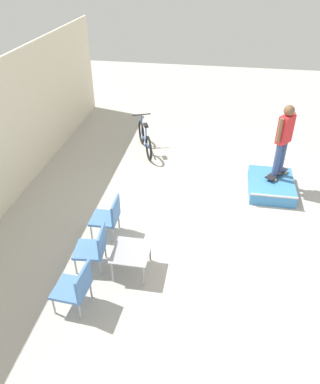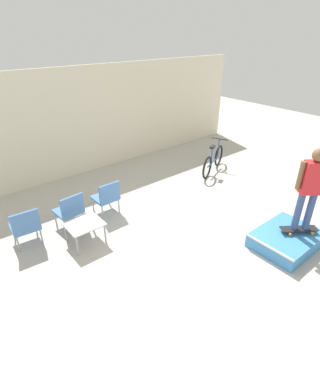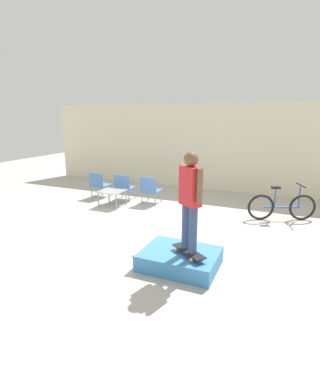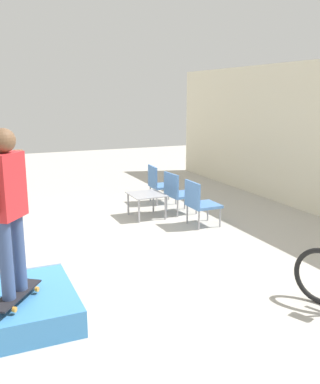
# 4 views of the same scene
# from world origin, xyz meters

# --- Properties ---
(ground_plane) EXTENTS (24.00, 24.00, 0.00)m
(ground_plane) POSITION_xyz_m (0.00, 0.00, 0.00)
(ground_plane) COLOR #B7B2A8
(house_wall_back) EXTENTS (12.00, 0.06, 3.00)m
(house_wall_back) POSITION_xyz_m (0.00, 4.62, 1.50)
(house_wall_back) COLOR beige
(house_wall_back) RESTS_ON ground_plane
(skate_ramp_box) EXTENTS (1.34, 1.01, 0.31)m
(skate_ramp_box) POSITION_xyz_m (1.49, -1.17, 0.15)
(skate_ramp_box) COLOR #3D84C6
(skate_ramp_box) RESTS_ON ground_plane
(skateboard_on_ramp) EXTENTS (0.70, 0.58, 0.07)m
(skateboard_on_ramp) POSITION_xyz_m (1.69, -1.27, 0.37)
(skateboard_on_ramp) COLOR black
(skateboard_on_ramp) RESTS_ON skate_ramp_box
(person_skater) EXTENTS (0.47, 0.39, 1.66)m
(person_skater) POSITION_xyz_m (1.69, -1.27, 1.36)
(person_skater) COLOR #384C7A
(person_skater) RESTS_ON skateboard_on_ramp
(coffee_table) EXTENTS (0.70, 0.64, 0.47)m
(coffee_table) POSITION_xyz_m (-1.57, 1.46, 0.41)
(coffee_table) COLOR #9E9EA3
(coffee_table) RESTS_ON ground_plane
(patio_chair_left) EXTENTS (0.56, 0.56, 0.83)m
(patio_chair_left) POSITION_xyz_m (-2.49, 2.13, 0.46)
(patio_chair_left) COLOR #99999E
(patio_chair_left) RESTS_ON ground_plane
(patio_chair_center) EXTENTS (0.56, 0.56, 0.83)m
(patio_chair_center) POSITION_xyz_m (-1.57, 2.13, 0.46)
(patio_chair_center) COLOR #99999E
(patio_chair_center) RESTS_ON ground_plane
(patio_chair_right) EXTENTS (0.52, 0.52, 0.83)m
(patio_chair_right) POSITION_xyz_m (-0.66, 2.13, 0.46)
(patio_chair_right) COLOR #99999E
(patio_chair_right) RESTS_ON ground_plane
(bicycle) EXTENTS (1.60, 0.77, 0.93)m
(bicycle) POSITION_xyz_m (3.01, 2.16, 0.36)
(bicycle) COLOR black
(bicycle) RESTS_ON ground_plane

